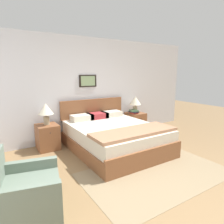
{
  "coord_description": "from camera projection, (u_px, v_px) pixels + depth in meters",
  "views": [
    {
      "loc": [
        -2.05,
        -1.91,
        1.72
      ],
      "look_at": [
        0.13,
        1.56,
        0.91
      ],
      "focal_mm": 32.0,
      "sensor_mm": 36.0,
      "label": 1
    }
  ],
  "objects": [
    {
      "name": "wall_back",
      "position": [
        81.0,
        89.0,
        5.12
      ],
      "size": [
        7.17,
        0.09,
        2.6
      ],
      "color": "silver",
      "rests_on": "ground_plane"
    },
    {
      "name": "table_lamp_near_window",
      "position": [
        46.0,
        110.0,
        4.43
      ],
      "size": [
        0.33,
        0.33,
        0.48
      ],
      "color": "gray",
      "rests_on": "nightstand_near_window"
    },
    {
      "name": "book_hardcover_middle",
      "position": [
        134.0,
        112.0,
        5.7
      ],
      "size": [
        0.22,
        0.29,
        0.03
      ],
      "rotation": [
        0.0,
        0.0,
        0.15
      ],
      "color": "#232328",
      "rests_on": "book_thick_bottom"
    },
    {
      "name": "armchair",
      "position": [
        24.0,
        193.0,
        2.45
      ],
      "size": [
        0.94,
        0.94,
        0.8
      ],
      "rotation": [
        0.0,
        0.0,
        -1.8
      ],
      "color": "slate",
      "rests_on": "ground_plane"
    },
    {
      "name": "ground_plane",
      "position": [
        160.0,
        189.0,
        2.99
      ],
      "size": [
        16.0,
        16.0,
        0.0
      ],
      "primitive_type": "plane",
      "color": "olive"
    },
    {
      "name": "book_thick_bottom",
      "position": [
        134.0,
        113.0,
        5.7
      ],
      "size": [
        0.18,
        0.21,
        0.03
      ],
      "rotation": [
        0.0,
        0.0,
        -0.02
      ],
      "color": "#B7332D",
      "rests_on": "nightstand_by_door"
    },
    {
      "name": "area_rug_main",
      "position": [
        157.0,
        173.0,
        3.45
      ],
      "size": [
        2.53,
        1.53,
        0.01
      ],
      "color": "#897556",
      "rests_on": "ground_plane"
    },
    {
      "name": "book_novel_upper",
      "position": [
        134.0,
        111.0,
        5.69
      ],
      "size": [
        0.23,
        0.24,
        0.04
      ],
      "rotation": [
        0.0,
        0.0,
        -0.17
      ],
      "color": "#4C7551",
      "rests_on": "book_hardcover_middle"
    },
    {
      "name": "bed",
      "position": [
        114.0,
        136.0,
        4.5
      ],
      "size": [
        1.77,
        2.19,
        1.04
      ],
      "color": "brown",
      "rests_on": "ground_plane"
    },
    {
      "name": "table_lamp_by_door",
      "position": [
        135.0,
        101.0,
        5.75
      ],
      "size": [
        0.33,
        0.33,
        0.48
      ],
      "color": "gray",
      "rests_on": "nightstand_by_door"
    },
    {
      "name": "nightstand_by_door",
      "position": [
        135.0,
        122.0,
        5.86
      ],
      "size": [
        0.46,
        0.53,
        0.57
      ],
      "color": "brown",
      "rests_on": "ground_plane"
    },
    {
      "name": "nightstand_near_window",
      "position": [
        48.0,
        137.0,
        4.53
      ],
      "size": [
        0.46,
        0.53,
        0.57
      ],
      "color": "brown",
      "rests_on": "ground_plane"
    }
  ]
}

